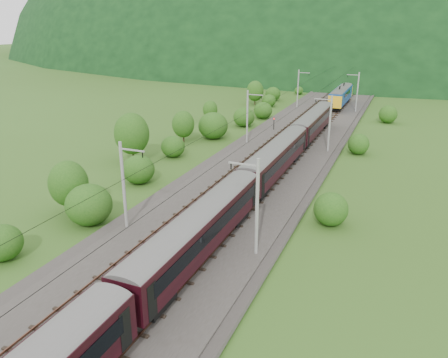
% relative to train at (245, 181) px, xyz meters
% --- Properties ---
extents(ground, '(600.00, 600.00, 0.00)m').
position_rel_train_xyz_m(ground, '(-2.40, -7.80, -3.30)').
color(ground, '#35561A').
rests_on(ground, ground).
extents(railbed, '(14.00, 220.00, 0.30)m').
position_rel_train_xyz_m(railbed, '(-2.40, 2.20, -3.15)').
color(railbed, '#38332D').
rests_on(railbed, ground).
extents(track_left, '(2.40, 220.00, 0.27)m').
position_rel_train_xyz_m(track_left, '(-4.80, 2.20, -2.93)').
color(track_left, brown).
rests_on(track_left, railbed).
extents(track_right, '(2.40, 220.00, 0.27)m').
position_rel_train_xyz_m(track_right, '(0.00, 2.20, -2.93)').
color(track_right, brown).
rests_on(track_right, railbed).
extents(catenary_left, '(2.54, 192.28, 8.00)m').
position_rel_train_xyz_m(catenary_left, '(-8.52, 24.20, 1.20)').
color(catenary_left, gray).
rests_on(catenary_left, railbed).
extents(catenary_right, '(2.54, 192.28, 8.00)m').
position_rel_train_xyz_m(catenary_right, '(3.72, 24.20, 1.20)').
color(catenary_right, gray).
rests_on(catenary_right, railbed).
extents(overhead_wires, '(4.83, 198.00, 0.03)m').
position_rel_train_xyz_m(overhead_wires, '(-2.40, 2.20, 3.80)').
color(overhead_wires, black).
rests_on(overhead_wires, ground).
extents(mountain_main, '(504.00, 360.00, 244.00)m').
position_rel_train_xyz_m(mountain_main, '(-2.40, 252.20, -3.30)').
color(mountain_main, black).
rests_on(mountain_main, ground).
extents(mountain_ridge, '(336.00, 280.00, 132.00)m').
position_rel_train_xyz_m(mountain_ridge, '(-122.40, 292.20, -3.30)').
color(mountain_ridge, black).
rests_on(mountain_ridge, ground).
extents(train, '(2.76, 131.05, 4.78)m').
position_rel_train_xyz_m(train, '(0.00, 0.00, 0.00)').
color(train, black).
rests_on(train, ground).
extents(hazard_post_near, '(0.15, 0.15, 1.43)m').
position_rel_train_xyz_m(hazard_post_near, '(-2.59, 53.48, -2.28)').
color(hazard_post_near, red).
rests_on(hazard_post_near, railbed).
extents(hazard_post_far, '(0.14, 0.14, 1.29)m').
position_rel_train_xyz_m(hazard_post_far, '(-2.03, 30.27, -2.35)').
color(hazard_post_far, red).
rests_on(hazard_post_far, railbed).
extents(signal, '(0.22, 0.22, 1.98)m').
position_rel_train_xyz_m(signal, '(-7.23, 34.07, -1.84)').
color(signal, black).
rests_on(signal, railbed).
extents(vegetation_left, '(12.30, 148.03, 6.68)m').
position_rel_train_xyz_m(vegetation_left, '(-16.26, 5.77, -0.86)').
color(vegetation_left, '#205015').
rests_on(vegetation_left, ground).
extents(vegetation_right, '(5.76, 101.77, 3.21)m').
position_rel_train_xyz_m(vegetation_right, '(8.79, 2.10, -1.85)').
color(vegetation_right, '#205015').
rests_on(vegetation_right, ground).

